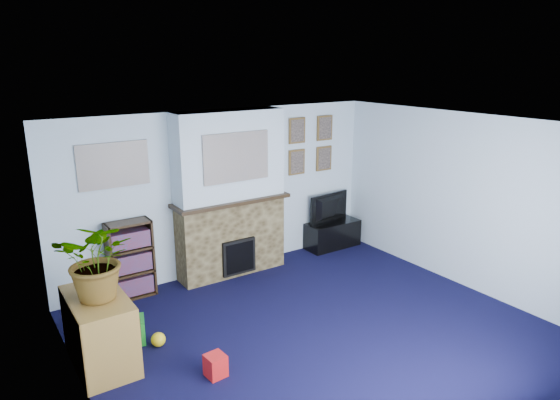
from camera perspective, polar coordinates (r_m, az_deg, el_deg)
floor at (r=6.04m, az=4.17°, el=-14.80°), size 5.00×4.50×0.01m
ceiling at (r=5.25m, az=4.69°, el=8.39°), size 5.00×4.50×0.01m
wall_back at (r=7.35m, az=-6.47°, el=0.94°), size 5.00×0.04×2.40m
wall_front at (r=4.16m, az=24.38°, el=-12.47°), size 5.00×0.04×2.40m
wall_left at (r=4.54m, az=-21.67°, el=-9.73°), size 0.04×4.50×2.40m
wall_right at (r=7.28m, az=20.10°, el=-0.08°), size 0.04×4.50×2.40m
chimney_breast at (r=7.17m, az=-5.71°, el=0.47°), size 1.72×0.50×2.40m
collage_main at (r=6.86m, az=-5.01°, el=4.89°), size 1.00×0.03×0.68m
collage_left at (r=6.66m, az=-18.50°, el=3.79°), size 0.90×0.03×0.58m
portrait_tl at (r=7.84m, az=1.95°, el=7.94°), size 0.30×0.03×0.40m
portrait_tr at (r=8.17m, az=5.11°, el=8.20°), size 0.30×0.03×0.40m
portrait_bl at (r=7.92m, az=1.91°, el=4.35°), size 0.30×0.03×0.40m
portrait_br at (r=8.25m, az=5.03°, el=4.76°), size 0.30×0.03×0.40m
tv_stand at (r=8.48m, az=6.01°, el=-3.91°), size 0.94×0.39×0.44m
television at (r=8.35m, az=6.02°, el=-0.93°), size 0.83×0.20×0.47m
bookshelf at (r=6.92m, az=-16.70°, el=-6.71°), size 0.58×0.28×1.05m
sideboard at (r=5.63m, az=-19.88°, el=-14.15°), size 0.54×0.98×0.76m
potted_plant at (r=5.24m, az=-20.05°, el=-6.36°), size 0.98×0.95×0.83m
mantel_clock at (r=7.11m, az=-5.73°, el=0.64°), size 0.10×0.06×0.14m
mantel_candle at (r=7.30m, az=-2.98°, el=1.17°), size 0.05×0.05×0.17m
mantel_teddy at (r=6.89m, az=-9.64°, el=-0.06°), size 0.13×0.13×0.13m
mantel_can at (r=7.47m, az=-0.91°, el=1.36°), size 0.06×0.06×0.11m
green_crate at (r=6.01m, az=-16.87°, el=-14.12°), size 0.41×0.37×0.28m
toy_ball at (r=5.88m, az=-13.74°, el=-15.15°), size 0.16×0.16×0.16m
toy_block at (r=5.30m, az=-7.38°, el=-18.30°), size 0.20×0.20×0.23m
toy_tube at (r=6.22m, az=-17.44°, el=-13.87°), size 0.35×0.16×0.20m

